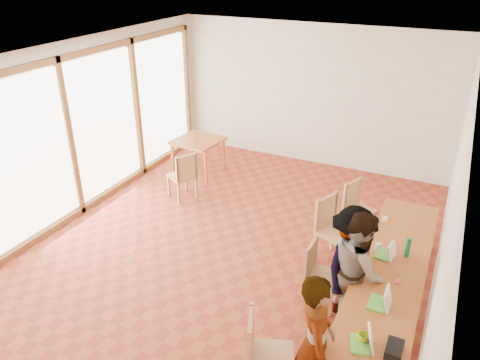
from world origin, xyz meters
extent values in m
plane|color=#974124|center=(0.00, 0.00, 0.00)|extent=(8.00, 8.00, 0.00)
cube|color=white|center=(0.00, 4.00, 1.50)|extent=(6.00, 0.10, 3.00)
cube|color=white|center=(3.00, 0.00, 1.50)|extent=(0.10, 8.00, 3.00)
cube|color=white|center=(-2.96, 0.00, 1.50)|extent=(0.10, 8.00, 3.00)
cube|color=white|center=(0.00, 0.00, 3.02)|extent=(6.00, 8.00, 0.04)
cube|color=#A26024|center=(2.50, -0.49, 0.72)|extent=(0.80, 4.00, 0.05)
cube|color=#A26024|center=(2.16, 1.45, 0.35)|extent=(0.06, 0.06, 0.70)
cube|color=#A26024|center=(2.84, 1.45, 0.35)|extent=(0.06, 0.06, 0.70)
cube|color=#A26024|center=(-1.89, 2.40, 0.72)|extent=(0.90, 0.90, 0.05)
cube|color=#A26024|center=(-2.28, 2.01, 0.35)|extent=(0.05, 0.05, 0.70)
cube|color=#A26024|center=(-2.28, 2.79, 0.35)|extent=(0.05, 0.05, 0.70)
cube|color=#A26024|center=(-1.50, 2.01, 0.35)|extent=(0.05, 0.05, 0.70)
cube|color=#A26024|center=(-1.50, 2.79, 0.35)|extent=(0.05, 0.05, 0.70)
cube|color=tan|center=(1.60, -2.06, 0.48)|extent=(0.61, 0.61, 0.04)
cube|color=tan|center=(1.40, -2.14, 0.75)|extent=(0.21, 0.46, 0.49)
cube|color=tan|center=(1.69, -0.47, 0.43)|extent=(0.43, 0.43, 0.04)
cube|color=tan|center=(1.50, -0.47, 0.67)|extent=(0.05, 0.42, 0.44)
cube|color=tan|center=(1.57, 0.55, 0.49)|extent=(0.63, 0.63, 0.05)
cube|color=tan|center=(1.37, 0.64, 0.77)|extent=(0.23, 0.46, 0.50)
cube|color=tan|center=(1.73, 1.46, 0.44)|extent=(0.56, 0.56, 0.04)
cube|color=tan|center=(1.55, 1.53, 0.68)|extent=(0.20, 0.41, 0.45)
cube|color=tan|center=(-1.59, 1.28, 0.45)|extent=(0.60, 0.60, 0.04)
cube|color=tan|center=(-1.41, 1.18, 0.71)|extent=(0.25, 0.41, 0.47)
imported|color=gray|center=(2.03, -1.97, 0.80)|extent=(0.57, 0.68, 1.59)
imported|color=gray|center=(2.14, -0.62, 0.80)|extent=(0.86, 0.95, 1.60)
imported|color=gray|center=(2.01, -0.47, 0.77)|extent=(0.70, 1.06, 1.54)
cube|color=#5CC93D|center=(2.43, -1.77, 0.76)|extent=(0.25, 0.30, 0.03)
cube|color=white|center=(2.52, -1.74, 0.86)|extent=(0.14, 0.25, 0.22)
cube|color=#5CC93D|center=(2.47, -1.08, 0.76)|extent=(0.20, 0.28, 0.03)
cube|color=white|center=(2.56, -1.08, 0.86)|extent=(0.08, 0.25, 0.23)
cube|color=#5CC93D|center=(2.36, -0.11, 0.76)|extent=(0.22, 0.28, 0.03)
cube|color=white|center=(2.45, -0.13, 0.86)|extent=(0.11, 0.24, 0.21)
imported|color=yellow|center=(2.44, -1.69, 0.80)|extent=(0.15, 0.15, 0.09)
cylinder|color=#167E44|center=(2.62, 0.00, 0.89)|extent=(0.07, 0.07, 0.28)
cylinder|color=silver|center=(2.26, 0.00, 0.80)|extent=(0.07, 0.07, 0.09)
cylinder|color=white|center=(2.21, 0.78, 0.78)|extent=(0.08, 0.08, 0.06)
cube|color=#E03860|center=(2.60, -0.58, 0.76)|extent=(0.05, 0.10, 0.01)
cube|color=black|center=(2.75, -1.72, 0.80)|extent=(0.16, 0.26, 0.09)
camera|label=1|loc=(2.85, -5.39, 4.29)|focal=35.00mm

